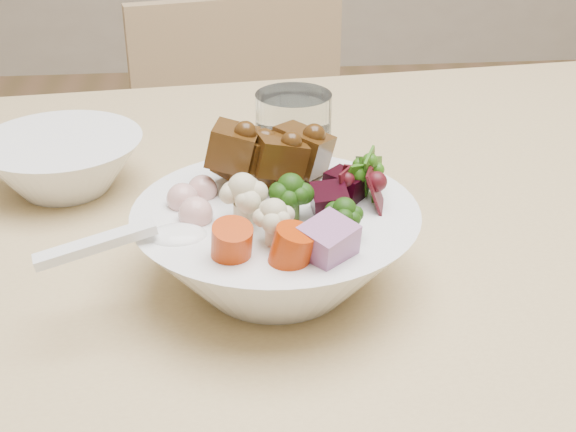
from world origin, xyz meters
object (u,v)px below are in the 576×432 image
Objects in this scene: food_bowl at (278,240)px; water_glass at (293,160)px; side_bowl at (63,164)px; chair_far at (256,213)px; dining_table at (485,322)px.

food_bowl is 0.13m from water_glass.
food_bowl is at bearing -43.98° from side_bowl.
side_bowl is (-0.23, 0.07, -0.03)m from water_glass.
chair_far is at bearing 88.59° from food_bowl.
dining_table is 2.14× the size of chair_far.
side_bowl reaches higher than chair_far.
chair_far is 0.86m from food_bowl.
dining_table is 0.79m from chair_far.
chair_far is 7.18× the size of water_glass.
food_bowl is 0.28m from side_bowl.
water_glass reaches higher than side_bowl.
dining_table is 11.23× the size of side_bowl.
side_bowl is at bearing 136.02° from food_bowl.
water_glass is (-0.18, 0.08, 0.14)m from dining_table.
water_glass reaches higher than dining_table.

